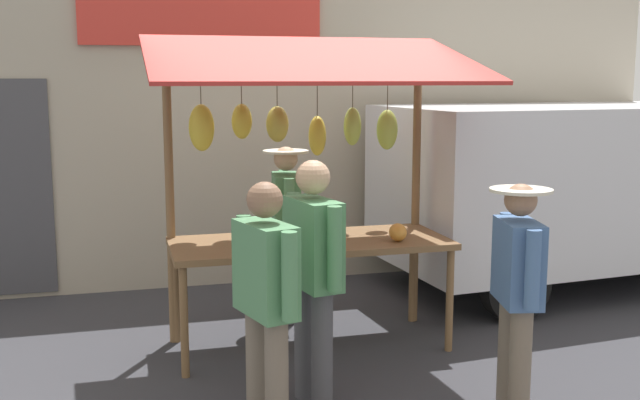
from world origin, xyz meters
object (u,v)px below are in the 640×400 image
object	(u,v)px
market_stall	(306,155)
shopper_in_grey_tee	(313,266)
shopper_with_shopping_bag	(517,283)
parked_van	(581,179)
vendor_with_sunhat	(286,220)
shopper_with_ponytail	(266,294)

from	to	relation	value
market_stall	shopper_in_grey_tee	bearing A→B (deg)	77.86
shopper_with_shopping_bag	parked_van	size ratio (longest dim) A/B	0.33
vendor_with_sunhat	shopper_with_shopping_bag	xyz separation A→B (m)	(-0.98, 2.31, -0.04)
market_stall	shopper_with_shopping_bag	xyz separation A→B (m)	(-0.97, 1.61, -0.68)
shopper_with_shopping_bag	parked_van	bearing A→B (deg)	-27.33
shopper_with_ponytail	shopper_in_grey_tee	world-z (taller)	shopper_in_grey_tee
parked_van	shopper_in_grey_tee	bearing A→B (deg)	27.22
shopper_with_shopping_bag	parked_van	xyz separation A→B (m)	(-2.24, -2.66, 0.25)
vendor_with_sunhat	parked_van	world-z (taller)	parked_van
shopper_in_grey_tee	vendor_with_sunhat	bearing A→B (deg)	-18.16
shopper_in_grey_tee	parked_van	xyz separation A→B (m)	(-3.45, -2.18, 0.17)
market_stall	parked_van	world-z (taller)	market_stall
shopper_with_shopping_bag	shopper_with_ponytail	bearing A→B (deg)	99.45
market_stall	shopper_with_shopping_bag	size ratio (longest dim) A/B	1.66
shopper_with_shopping_bag	shopper_with_ponytail	xyz separation A→B (m)	(1.60, -0.09, 0.02)
shopper_in_grey_tee	market_stall	bearing A→B (deg)	-23.06
shopper_with_shopping_bag	shopper_in_grey_tee	size ratio (longest dim) A/B	0.92
parked_van	shopper_with_shopping_bag	bearing A→B (deg)	44.85
shopper_with_shopping_bag	shopper_in_grey_tee	world-z (taller)	shopper_in_grey_tee
market_stall	vendor_with_sunhat	distance (m)	0.95
shopper_with_shopping_bag	market_stall	bearing A→B (deg)	43.71
market_stall	shopper_in_grey_tee	xyz separation A→B (m)	(0.24, 1.13, -0.61)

